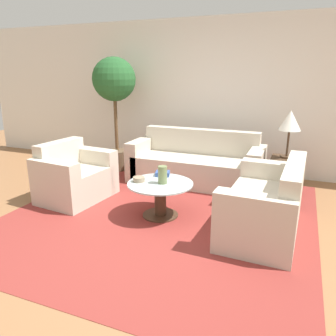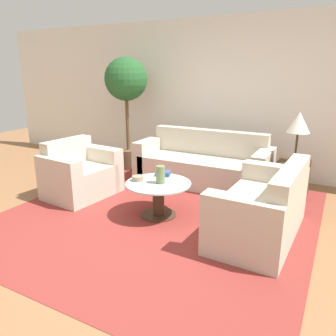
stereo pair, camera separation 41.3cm
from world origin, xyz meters
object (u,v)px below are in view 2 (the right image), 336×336
Objects in this scene: table_lamp at (299,124)px; book_stack at (163,173)px; vase at (160,175)px; loveseat at (265,212)px; coffee_table at (158,194)px; armchair at (79,175)px; bowl at (138,178)px; potted_plant at (126,89)px; sofa_main at (203,166)px.

table_lamp is 1.94m from book_stack.
table_lamp reaches higher than vase.
loveseat is 1.27m from coffee_table.
loveseat is 1.38m from book_stack.
coffee_table is 0.34m from book_stack.
book_stack is (1.27, 0.18, 0.17)m from armchair.
bowl is (1.10, -0.15, 0.17)m from armchair.
loveseat is 6.87× the size of vase.
potted_plant is at bearing 134.82° from vase.
book_stack is at bearing 107.37° from coffee_table.
sofa_main is 2.01× the size of armchair.
sofa_main is 9.86× the size of book_stack.
vase is at bearing -45.18° from potted_plant.
vase is at bearing 9.66° from bowl.
armchair is at bearing -136.34° from sofa_main.
potted_plant is (-2.88, 0.13, 0.39)m from table_lamp.
book_stack is at bearing 113.02° from vase.
sofa_main reaches higher than loveseat.
table_lamp is 2.91m from potted_plant.
armchair is 0.53× the size of potted_plant.
potted_plant reaches higher than coffee_table.
loveseat is 6.95× the size of book_stack.
bowl is (-0.29, -0.05, -0.08)m from vase.
bowl is at bearing -83.23° from loveseat.
potted_plant is at bearing 128.03° from bowl.
potted_plant reaches higher than sofa_main.
book_stack is (-0.12, 0.28, -0.08)m from vase.
table_lamp is at bearing 47.30° from vase.
potted_plant is at bearing 177.33° from table_lamp.
sofa_main is at bearing -134.73° from loveseat.
armchair is at bearing 175.90° from coffee_table.
vase is 0.31m from bowl.
sofa_main reaches higher than book_stack.
armchair is 4.86× the size of vase.
armchair is 1.12m from bowl.
loveseat is 1.55m from bowl.
bowl is (-0.28, -1.46, 0.18)m from sofa_main.
loveseat reaches higher than coffee_table.
coffee_table is 2.48m from potted_plant.
vase is 0.32m from book_stack.
loveseat is at bearing -84.84° from armchair.
sofa_main is at bearing 90.72° from vase.
coffee_table is at bearing 177.48° from vase.
armchair is at bearing 175.94° from vase.
bowl is 0.68× the size of book_stack.
book_stack is (1.44, -1.29, -0.98)m from potted_plant.
coffee_table is (-1.27, -0.08, -0.01)m from loveseat.
book_stack is at bearing -76.22° from armchair.
table_lamp reaches higher than sofa_main.
sofa_main is 1.83m from loveseat.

